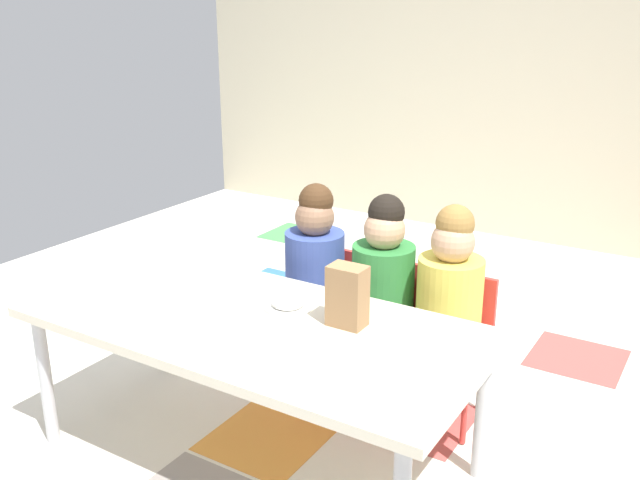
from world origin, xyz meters
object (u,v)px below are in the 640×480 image
paper_bag_brown (347,296)px  donut_powdered_on_plate (288,301)px  craft_table (253,331)px  seated_child_near_camera (316,266)px  paper_plate_near_edge (288,307)px  paper_plate_center_table (144,317)px  seated_child_middle_seat (384,281)px  seated_child_far_right (450,295)px

paper_bag_brown → donut_powdered_on_plate: paper_bag_brown is taller
craft_table → seated_child_near_camera: size_ratio=1.82×
paper_plate_near_edge → paper_bag_brown: bearing=-2.7°
donut_powdered_on_plate → paper_plate_near_edge: bearing=0.0°
paper_plate_center_table → donut_powdered_on_plate: size_ratio=1.45×
seated_child_near_camera → paper_plate_center_table: size_ratio=5.10×
paper_plate_center_table → donut_powdered_on_plate: (0.39, 0.35, 0.02)m
seated_child_near_camera → paper_plate_center_table: 0.85m
craft_table → paper_plate_center_table: (-0.34, -0.20, 0.05)m
paper_plate_near_edge → craft_table: bearing=-109.5°
seated_child_middle_seat → donut_powdered_on_plate: size_ratio=7.40×
seated_child_middle_seat → paper_plate_near_edge: size_ratio=5.10×
seated_child_middle_seat → paper_plate_center_table: size_ratio=5.10×
donut_powdered_on_plate → paper_bag_brown: bearing=-2.7°
seated_child_near_camera → seated_child_middle_seat: 0.33m
seated_child_middle_seat → paper_plate_center_table: bearing=-123.6°
craft_table → paper_plate_near_edge: 0.17m
seated_child_middle_seat → paper_bag_brown: seated_child_middle_seat is taller
paper_bag_brown → paper_plate_near_edge: (-0.26, 0.01, -0.11)m
seated_child_middle_seat → seated_child_far_right: same height
seated_child_middle_seat → paper_plate_center_table: seated_child_middle_seat is taller
seated_child_near_camera → paper_plate_near_edge: size_ratio=5.10×
seated_child_far_right → paper_plate_center_table: 1.18m
seated_child_near_camera → paper_bag_brown: size_ratio=4.17×
paper_plate_center_table → seated_child_far_right: bearing=44.5°
craft_table → paper_bag_brown: 0.37m
seated_child_near_camera → paper_plate_center_table: seated_child_near_camera is taller
craft_table → seated_child_middle_seat: 0.66m
craft_table → seated_child_middle_seat: size_ratio=1.82×
paper_plate_near_edge → donut_powdered_on_plate: size_ratio=1.45×
paper_bag_brown → seated_child_far_right: bearing=68.7°
paper_plate_near_edge → seated_child_near_camera: bearing=110.4°
seated_child_far_right → seated_child_middle_seat: bearing=180.0°
craft_table → donut_powdered_on_plate: bearing=70.5°
seated_child_middle_seat → paper_bag_brown: bearing=-78.3°
craft_table → seated_child_far_right: 0.80m
seated_child_near_camera → seated_child_far_right: size_ratio=1.00×
paper_plate_center_table → donut_powdered_on_plate: 0.52m
seated_child_near_camera → seated_child_far_right: same height
craft_table → paper_bag_brown: bearing=23.7°
seated_child_near_camera → donut_powdered_on_plate: seated_child_near_camera is taller
craft_table → seated_child_near_camera: bearing=101.3°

